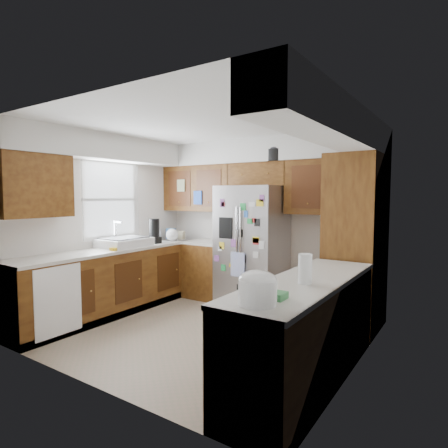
% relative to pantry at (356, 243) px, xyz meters
% --- Properties ---
extents(floor, '(3.60, 3.60, 0.00)m').
position_rel_pantry_xyz_m(floor, '(-1.50, -1.15, -1.07)').
color(floor, gray).
rests_on(floor, ground).
extents(room_shell, '(3.64, 3.24, 2.52)m').
position_rel_pantry_xyz_m(room_shell, '(-1.61, -0.79, 0.75)').
color(room_shell, silver).
rests_on(room_shell, ground).
extents(left_counter_run, '(1.36, 3.20, 0.92)m').
position_rel_pantry_xyz_m(left_counter_run, '(-2.86, -1.12, -0.65)').
color(left_counter_run, '#44210D').
rests_on(left_counter_run, ground).
extents(right_counter_run, '(0.63, 2.25, 0.92)m').
position_rel_pantry_xyz_m(right_counter_run, '(0.00, -1.62, -0.65)').
color(right_counter_run, '#44210D').
rests_on(right_counter_run, ground).
extents(pantry, '(0.60, 0.90, 2.15)m').
position_rel_pantry_xyz_m(pantry, '(0.00, 0.00, 0.00)').
color(pantry, '#44210D').
rests_on(pantry, ground).
extents(fridge, '(0.90, 0.79, 1.80)m').
position_rel_pantry_xyz_m(fridge, '(-1.50, 0.05, -0.17)').
color(fridge, '#B0B0B6').
rests_on(fridge, ground).
extents(bridge_cabinet, '(0.96, 0.34, 0.35)m').
position_rel_pantry_xyz_m(bridge_cabinet, '(-1.50, 0.28, 0.90)').
color(bridge_cabinet, '#44210D').
rests_on(bridge_cabinet, fridge).
extents(fridge_top_items, '(0.91, 0.37, 0.28)m').
position_rel_pantry_xyz_m(fridge_top_items, '(-1.49, 0.23, 1.20)').
color(fridge_top_items, '#2951A2').
rests_on(fridge_top_items, bridge_cabinet).
extents(sink_assembly, '(0.52, 0.75, 0.37)m').
position_rel_pantry_xyz_m(sink_assembly, '(-3.00, -1.05, -0.09)').
color(sink_assembly, white).
rests_on(sink_assembly, left_counter_run).
extents(left_counter_clutter, '(0.38, 0.89, 0.38)m').
position_rel_pantry_xyz_m(left_counter_clutter, '(-2.94, -0.31, -0.02)').
color(left_counter_clutter, black).
rests_on(left_counter_clutter, left_counter_run).
extents(rice_cooker, '(0.28, 0.27, 0.23)m').
position_rel_pantry_xyz_m(rice_cooker, '(-0.00, -2.53, -0.03)').
color(rice_cooker, white).
rests_on(rice_cooker, right_counter_run).
extents(paper_towel, '(0.11, 0.11, 0.25)m').
position_rel_pantry_xyz_m(paper_towel, '(0.04, -1.78, -0.03)').
color(paper_towel, white).
rests_on(paper_towel, right_counter_run).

